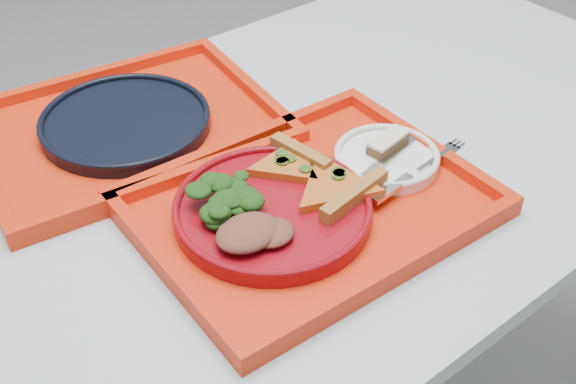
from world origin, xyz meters
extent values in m
cube|color=silver|center=(0.00, 0.00, 0.73)|extent=(1.60, 0.80, 0.03)
cylinder|color=gray|center=(0.72, 0.32, 0.36)|extent=(0.05, 0.05, 0.72)
cube|color=red|center=(0.01, -0.11, 0.76)|extent=(0.47, 0.37, 0.01)
cube|color=red|center=(-0.09, 0.21, 0.76)|extent=(0.49, 0.41, 0.01)
cylinder|color=maroon|center=(-0.05, -0.10, 0.77)|extent=(0.26, 0.26, 0.02)
cylinder|color=white|center=(0.15, -0.11, 0.77)|extent=(0.15, 0.15, 0.01)
cylinder|color=black|center=(-0.09, 0.21, 0.77)|extent=(0.26, 0.26, 0.02)
ellipsoid|color=black|center=(-0.09, -0.05, 0.80)|extent=(0.09, 0.08, 0.05)
ellipsoid|color=brown|center=(-0.11, -0.13, 0.79)|extent=(0.08, 0.07, 0.03)
cube|color=#492C18|center=(0.17, -0.09, 0.78)|extent=(0.07, 0.04, 0.01)
cube|color=beige|center=(0.17, -0.09, 0.79)|extent=(0.07, 0.04, 0.00)
cube|color=silver|center=(0.14, -0.12, 0.78)|extent=(0.18, 0.06, 0.01)
cube|color=silver|center=(0.16, -0.16, 0.78)|extent=(0.19, 0.04, 0.01)
camera|label=1|loc=(-0.48, -0.67, 1.39)|focal=45.00mm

